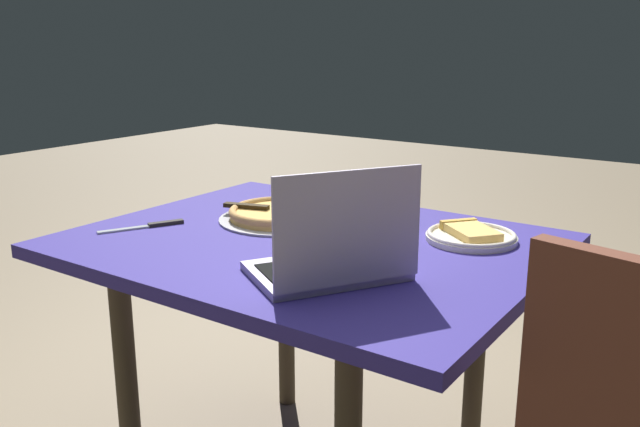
{
  "coord_description": "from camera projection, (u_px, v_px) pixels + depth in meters",
  "views": [
    {
      "loc": [
        0.95,
        -1.33,
        1.23
      ],
      "look_at": [
        0.07,
        -0.04,
        0.82
      ],
      "focal_mm": 37.6,
      "sensor_mm": 36.0,
      "label": 1
    }
  ],
  "objects": [
    {
      "name": "laptop",
      "position": [
        333.0,
        256.0,
        1.4
      ],
      "size": [
        0.36,
        0.39,
        0.25
      ],
      "color": "#B9AFC7",
      "rests_on": "dining_table"
    },
    {
      "name": "dining_table",
      "position": [
        309.0,
        271.0,
        1.73
      ],
      "size": [
        1.16,
        0.92,
        0.74
      ],
      "color": "navy",
      "rests_on": "ground_plane"
    },
    {
      "name": "pizza_tray",
      "position": [
        281.0,
        214.0,
        1.88
      ],
      "size": [
        0.35,
        0.35,
        0.04
      ],
      "color": "#A5A4AC",
      "rests_on": "dining_table"
    },
    {
      "name": "drink_cup",
      "position": [
        392.0,
        207.0,
        1.81
      ],
      "size": [
        0.08,
        0.08,
        0.11
      ],
      "color": "#4A8957",
      "rests_on": "dining_table"
    },
    {
      "name": "table_knife",
      "position": [
        150.0,
        226.0,
        1.82
      ],
      "size": [
        0.12,
        0.21,
        0.01
      ],
      "color": "#B3BCBD",
      "rests_on": "dining_table"
    },
    {
      "name": "pizza_plate",
      "position": [
        471.0,
        235.0,
        1.69
      ],
      "size": [
        0.23,
        0.23,
        0.04
      ],
      "color": "white",
      "rests_on": "dining_table"
    }
  ]
}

